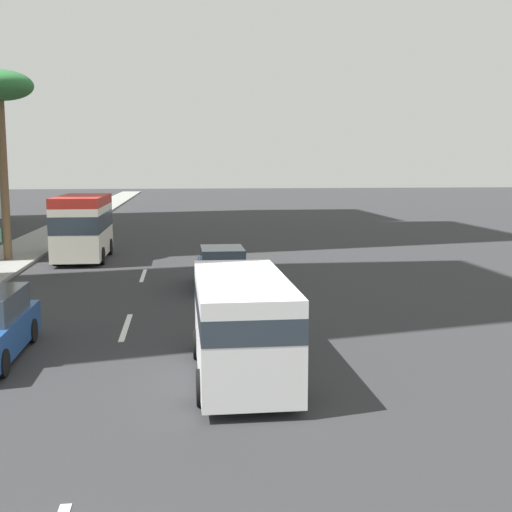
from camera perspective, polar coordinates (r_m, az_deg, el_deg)
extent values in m
plane|color=#2D2D30|center=(36.44, -9.25, 0.56)|extent=(198.00, 198.00, 0.00)
cube|color=gray|center=(37.42, -20.10, 0.49)|extent=(162.00, 3.22, 0.15)
cube|color=silver|center=(19.15, -11.51, -6.21)|extent=(3.20, 0.16, 0.01)
cube|color=silver|center=(27.88, -10.01, -1.71)|extent=(3.20, 0.16, 0.01)
cylinder|color=black|center=(15.46, -21.72, -8.87)|extent=(0.64, 0.22, 0.64)
cylinder|color=black|center=(18.13, -19.40, -6.29)|extent=(0.64, 0.22, 0.64)
cube|color=silver|center=(33.11, -15.13, 2.22)|extent=(6.07, 2.25, 2.49)
cube|color=#B2261E|center=(33.00, -15.23, 4.79)|extent=(6.07, 2.25, 0.48)
cube|color=#28333D|center=(33.06, -15.16, 3.04)|extent=(6.09, 2.25, 0.83)
cylinder|color=black|center=(31.35, -13.60, 0.02)|extent=(0.84, 0.26, 0.84)
cylinder|color=black|center=(31.68, -17.43, -0.05)|extent=(0.84, 0.26, 0.84)
cylinder|color=black|center=(34.82, -12.91, 0.82)|extent=(0.84, 0.26, 0.84)
cylinder|color=black|center=(35.12, -16.38, 0.75)|extent=(0.84, 0.26, 0.84)
cube|color=#1E478C|center=(24.76, -3.04, -1.52)|extent=(4.03, 1.75, 0.77)
cube|color=#38424C|center=(24.46, -3.03, 0.02)|extent=(2.22, 1.61, 0.63)
cylinder|color=black|center=(26.00, -4.99, -1.62)|extent=(0.64, 0.22, 0.64)
cylinder|color=black|center=(26.10, -1.45, -1.56)|extent=(0.64, 0.22, 0.64)
cylinder|color=black|center=(23.54, -4.80, -2.64)|extent=(0.64, 0.22, 0.64)
cylinder|color=black|center=(23.64, -0.89, -2.56)|extent=(0.64, 0.22, 0.64)
cube|color=white|center=(14.14, -1.30, -6.02)|extent=(5.20, 1.94, 2.06)
cube|color=#2D3842|center=(14.04, -1.30, -4.22)|extent=(5.21, 1.95, 0.50)
cylinder|color=black|center=(15.82, -5.18, -7.79)|extent=(0.72, 0.24, 0.72)
cylinder|color=black|center=(15.97, 1.50, -7.60)|extent=(0.72, 0.24, 0.72)
cylinder|color=black|center=(12.85, -4.79, -11.56)|extent=(0.72, 0.24, 0.72)
cylinder|color=black|center=(13.03, 3.50, -11.26)|extent=(0.72, 0.24, 0.72)
cylinder|color=brown|center=(33.15, -21.54, 6.41)|extent=(0.40, 0.40, 7.81)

